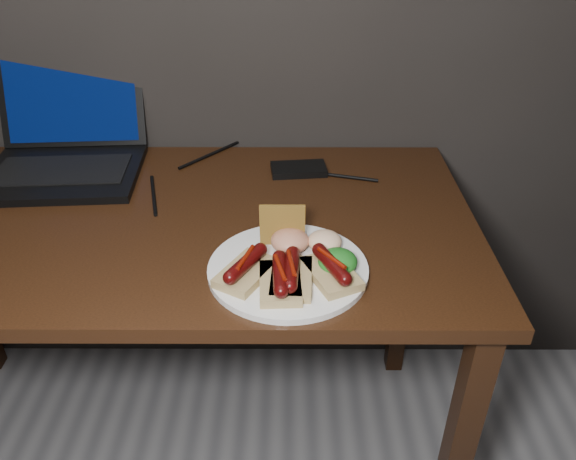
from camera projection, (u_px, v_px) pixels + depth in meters
The scene contains 13 objects.
desk at pixel (148, 250), 1.23m from camera, with size 1.40×0.70×0.75m.
laptop at pixel (66, 147), 1.36m from camera, with size 0.38×0.39×0.25m.
hard_drive at pixel (299, 169), 1.35m from camera, with size 0.13×0.07×0.02m, color black.
desk_cables at pixel (158, 179), 1.32m from camera, with size 0.97×0.42×0.01m.
plate at pixel (288, 269), 1.01m from camera, with size 0.29×0.29×0.01m, color white.
bread_sausage_left at pixel (246, 269), 0.98m from camera, with size 0.12×0.13×0.04m.
bread_sausage_center at pixel (291, 274), 0.96m from camera, with size 0.08×0.12×0.04m.
bread_sausage_right at pixel (331, 269), 0.97m from camera, with size 0.11×0.13×0.04m.
bread_sausage_extra at pixel (280, 279), 0.95m from camera, with size 0.08×0.12×0.04m.
crispbread at pixel (282, 225), 1.05m from camera, with size 0.09×0.01×0.09m, color olive.
salad_greens at pixel (338, 261), 0.99m from camera, with size 0.07×0.07×0.04m, color #175611.
salsa_mound at pixel (290, 241), 1.04m from camera, with size 0.07×0.07×0.04m, color #A91810.
coleslaw_mound at pixel (325, 241), 1.05m from camera, with size 0.06×0.06×0.04m, color white.
Camera 1 is at (0.31, 0.37, 1.36)m, focal length 35.00 mm.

